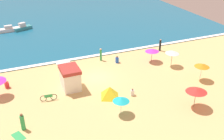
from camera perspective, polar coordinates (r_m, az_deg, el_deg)
ground_plane at (r=33.66m, az=-3.24°, el=-1.64°), size 60.00×60.00×0.00m
ocean_water at (r=58.96m, az=-12.66°, el=10.69°), size 60.00×44.00×0.10m
wave_breaker_foam at (r=39.00m, az=-6.38°, el=2.64°), size 57.00×0.70×0.01m
lifeguard_cabana at (r=31.15m, az=-8.89°, el=-1.67°), size 2.10×2.79×2.64m
beach_umbrella_0 at (r=37.55m, az=8.52°, el=4.18°), size 2.52×2.53×1.92m
beach_umbrella_1 at (r=26.38m, az=1.96°, el=-6.29°), size 2.36×2.36×1.89m
beach_umbrella_2 at (r=28.52m, az=17.51°, el=-4.13°), size 2.39×2.40×2.24m
beach_umbrella_4 at (r=36.63m, az=12.72°, el=3.74°), size 2.56×2.56×2.27m
beach_umbrella_5 at (r=34.49m, az=-10.33°, el=1.86°), size 1.89×1.93×2.04m
beach_umbrella_6 at (r=34.00m, az=18.61°, el=0.92°), size 2.53×2.53×2.15m
beach_tent at (r=29.48m, az=-0.48°, el=-4.69°), size 2.44×2.53×1.30m
parked_bicycle at (r=29.86m, az=-13.33°, el=-5.67°), size 1.82×0.25×0.76m
beachgoer_0 at (r=37.83m, az=-2.40°, el=3.31°), size 0.33×0.33×1.85m
beachgoer_1 at (r=26.20m, az=-18.48°, el=-10.48°), size 0.55×0.55×1.77m
beachgoer_2 at (r=37.34m, az=1.09°, el=2.20°), size 0.48×0.48×0.99m
beachgoer_3 at (r=33.65m, az=-21.47°, el=-2.92°), size 0.52×0.52×0.94m
beachgoer_4 at (r=41.67m, az=10.20°, el=5.22°), size 0.34×0.34×1.88m
beachgoer_5 at (r=30.03m, az=4.36°, el=-4.78°), size 0.45×0.45×0.84m
beachgoer_6 at (r=36.73m, az=-9.94°, el=1.21°), size 0.48×0.48×0.84m
beach_towel_1 at (r=26.02m, az=-19.27°, el=-13.23°), size 1.31×1.67×0.01m
small_boat_0 at (r=52.71m, az=-21.13°, el=8.05°), size 3.85×1.36×1.15m
small_boat_1 at (r=52.88m, az=-18.49°, el=8.58°), size 3.52×2.28×1.32m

